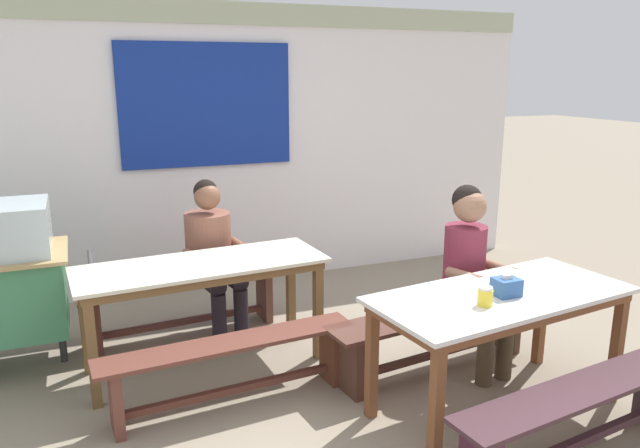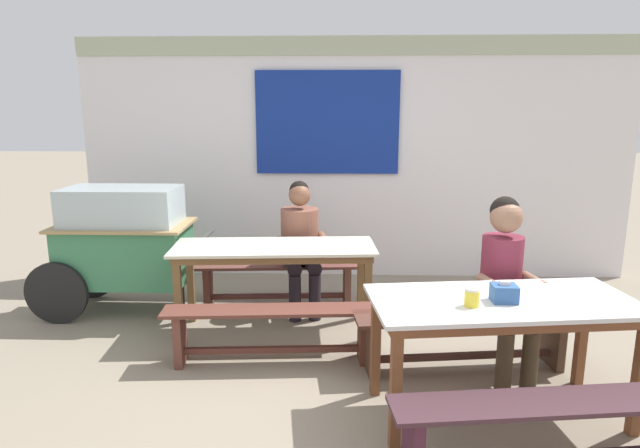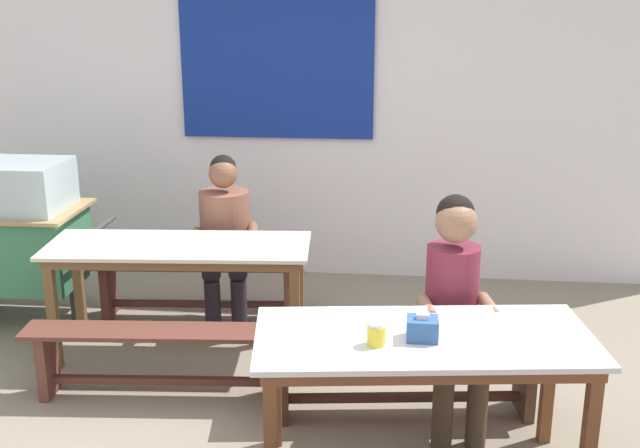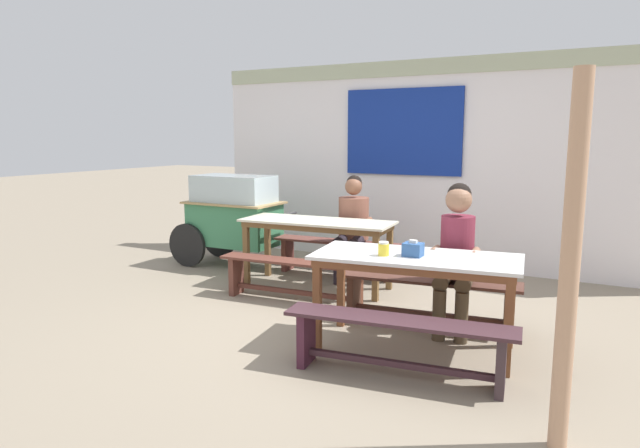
# 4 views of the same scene
# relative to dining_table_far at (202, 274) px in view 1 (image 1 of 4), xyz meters

# --- Properties ---
(ground_plane) EXTENTS (40.00, 40.00, 0.00)m
(ground_plane) POSITION_rel_dining_table_far_xyz_m (0.72, -0.92, -0.68)
(ground_plane) COLOR gray
(backdrop_wall) EXTENTS (6.06, 0.23, 2.63)m
(backdrop_wall) POSITION_rel_dining_table_far_xyz_m (0.71, 1.68, 0.71)
(backdrop_wall) COLOR white
(backdrop_wall) RESTS_ON ground_plane
(dining_table_far) EXTENTS (1.73, 0.74, 0.76)m
(dining_table_far) POSITION_rel_dining_table_far_xyz_m (0.00, 0.00, 0.00)
(dining_table_far) COLOR beige
(dining_table_far) RESTS_ON ground_plane
(dining_table_near) EXTENTS (1.67, 0.90, 0.76)m
(dining_table_near) POSITION_rel_dining_table_far_xyz_m (1.54, -1.23, 0.00)
(dining_table_near) COLOR silver
(dining_table_near) RESTS_ON ground_plane
(bench_far_back) EXTENTS (1.59, 0.40, 0.43)m
(bench_far_back) POSITION_rel_dining_table_far_xyz_m (-0.04, 0.59, -0.39)
(bench_far_back) COLOR brown
(bench_far_back) RESTS_ON ground_plane
(bench_far_front) EXTENTS (1.63, 0.37, 0.43)m
(bench_far_front) POSITION_rel_dining_table_far_xyz_m (0.04, -0.59, -0.39)
(bench_far_front) COLOR brown
(bench_far_front) RESTS_ON ground_plane
(bench_near_back) EXTENTS (1.64, 0.52, 0.43)m
(bench_near_back) POSITION_rel_dining_table_far_xyz_m (1.46, -0.64, -0.39)
(bench_near_back) COLOR #502F25
(bench_near_back) RESTS_ON ground_plane
(bench_near_front) EXTENTS (1.64, 0.48, 0.43)m
(bench_near_front) POSITION_rel_dining_table_far_xyz_m (1.61, -1.81, -0.39)
(bench_near_front) COLOR #40262D
(bench_near_front) RESTS_ON ground_plane
(person_center_facing) EXTENTS (0.52, 0.61, 1.22)m
(person_center_facing) POSITION_rel_dining_table_far_xyz_m (0.18, 0.54, 0.01)
(person_center_facing) COLOR black
(person_center_facing) RESTS_ON ground_plane
(person_right_near_table) EXTENTS (0.44, 0.55, 1.28)m
(person_right_near_table) POSITION_rel_dining_table_far_xyz_m (1.71, -0.68, 0.05)
(person_right_near_table) COLOR #4B3C29
(person_right_near_table) RESTS_ON ground_plane
(tissue_box) EXTENTS (0.14, 0.12, 0.13)m
(tissue_box) POSITION_rel_dining_table_far_xyz_m (1.53, -1.27, 0.14)
(tissue_box) COLOR #315A99
(tissue_box) RESTS_ON dining_table_near
(condiment_jar) EXTENTS (0.09, 0.09, 0.11)m
(condiment_jar) POSITION_rel_dining_table_far_xyz_m (1.32, -1.36, 0.14)
(condiment_jar) COLOR yellow
(condiment_jar) RESTS_ON dining_table_near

